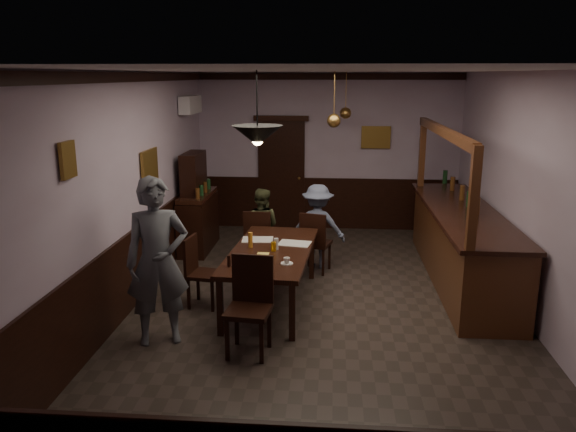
# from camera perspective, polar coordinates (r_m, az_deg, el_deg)

# --- Properties ---
(room) EXTENTS (5.01, 8.01, 3.01)m
(room) POSITION_cam_1_polar(r_m,az_deg,el_deg) (6.95, 3.71, 2.08)
(room) COLOR #2D2621
(room) RESTS_ON ground
(dining_table) EXTENTS (1.15, 2.26, 0.75)m
(dining_table) POSITION_cam_1_polar(r_m,az_deg,el_deg) (7.31, -1.69, -3.88)
(dining_table) COLOR black
(dining_table) RESTS_ON ground
(chair_far_left) EXTENTS (0.42, 0.42, 0.95)m
(chair_far_left) POSITION_cam_1_polar(r_m,az_deg,el_deg) (8.64, -3.08, -2.19)
(chair_far_left) COLOR black
(chair_far_left) RESTS_ON ground
(chair_far_right) EXTENTS (0.51, 0.51, 0.95)m
(chair_far_right) POSITION_cam_1_polar(r_m,az_deg,el_deg) (8.51, 2.72, -2.45)
(chair_far_right) COLOR black
(chair_far_right) RESTS_ON ground
(chair_near) EXTENTS (0.51, 0.51, 1.06)m
(chair_near) POSITION_cam_1_polar(r_m,az_deg,el_deg) (6.14, -3.85, -8.54)
(chair_near) COLOR black
(chair_near) RESTS_ON ground
(chair_side) EXTENTS (0.46, 0.46, 0.93)m
(chair_side) POSITION_cam_1_polar(r_m,az_deg,el_deg) (7.41, -9.05, -5.27)
(chair_side) COLOR black
(chair_side) RESTS_ON ground
(person_standing) EXTENTS (0.81, 0.66, 1.90)m
(person_standing) POSITION_cam_1_polar(r_m,az_deg,el_deg) (6.37, -13.11, -4.54)
(person_standing) COLOR #565962
(person_standing) RESTS_ON ground
(person_seated_left) EXTENTS (0.65, 0.54, 1.24)m
(person_seated_left) POSITION_cam_1_polar(r_m,az_deg,el_deg) (8.87, -2.77, -1.10)
(person_seated_left) COLOR #484C2D
(person_seated_left) RESTS_ON ground
(person_seated_right) EXTENTS (0.89, 0.56, 1.32)m
(person_seated_right) POSITION_cam_1_polar(r_m,az_deg,el_deg) (8.73, 3.02, -1.06)
(person_seated_right) COLOR slate
(person_seated_right) RESTS_ON ground
(newspaper_left) EXTENTS (0.44, 0.33, 0.01)m
(newspaper_left) POSITION_cam_1_polar(r_m,az_deg,el_deg) (7.71, -3.11, -2.40)
(newspaper_left) COLOR silver
(newspaper_left) RESTS_ON dining_table
(newspaper_right) EXTENTS (0.47, 0.37, 0.01)m
(newspaper_right) POSITION_cam_1_polar(r_m,az_deg,el_deg) (7.53, 0.66, -2.80)
(newspaper_right) COLOR silver
(newspaper_right) RESTS_ON dining_table
(napkin) EXTENTS (0.16, 0.16, 0.00)m
(napkin) POSITION_cam_1_polar(r_m,az_deg,el_deg) (7.10, -2.57, -3.89)
(napkin) COLOR #F1D058
(napkin) RESTS_ON dining_table
(saucer) EXTENTS (0.15, 0.15, 0.01)m
(saucer) POSITION_cam_1_polar(r_m,az_deg,el_deg) (6.74, -0.12, -4.84)
(saucer) COLOR white
(saucer) RESTS_ON dining_table
(coffee_cup) EXTENTS (0.09, 0.09, 0.07)m
(coffee_cup) POSITION_cam_1_polar(r_m,az_deg,el_deg) (6.70, -0.13, -4.55)
(coffee_cup) COLOR white
(coffee_cup) RESTS_ON saucer
(pastry_plate) EXTENTS (0.22, 0.22, 0.01)m
(pastry_plate) POSITION_cam_1_polar(r_m,az_deg,el_deg) (6.80, -2.84, -4.67)
(pastry_plate) COLOR white
(pastry_plate) RESTS_ON dining_table
(pastry_ring_a) EXTENTS (0.13, 0.13, 0.04)m
(pastry_ring_a) POSITION_cam_1_polar(r_m,az_deg,el_deg) (6.80, -3.28, -4.42)
(pastry_ring_a) COLOR #C68C47
(pastry_ring_a) RESTS_ON pastry_plate
(pastry_ring_b) EXTENTS (0.13, 0.13, 0.04)m
(pastry_ring_b) POSITION_cam_1_polar(r_m,az_deg,el_deg) (6.83, -2.75, -4.34)
(pastry_ring_b) COLOR #C68C47
(pastry_ring_b) RESTS_ON pastry_plate
(soda_can) EXTENTS (0.07, 0.07, 0.12)m
(soda_can) POSITION_cam_1_polar(r_m,az_deg,el_deg) (7.21, -1.48, -3.11)
(soda_can) COLOR orange
(soda_can) RESTS_ON dining_table
(beer_glass) EXTENTS (0.06, 0.06, 0.20)m
(beer_glass) POSITION_cam_1_polar(r_m,az_deg,el_deg) (7.36, -3.84, -2.44)
(beer_glass) COLOR #BF721E
(beer_glass) RESTS_ON dining_table
(water_glass) EXTENTS (0.06, 0.06, 0.15)m
(water_glass) POSITION_cam_1_polar(r_m,az_deg,el_deg) (7.26, -1.21, -2.86)
(water_glass) COLOR silver
(water_glass) RESTS_ON dining_table
(pepper_mill) EXTENTS (0.04, 0.04, 0.14)m
(pepper_mill) POSITION_cam_1_polar(r_m,az_deg,el_deg) (6.66, -6.02, -4.57)
(pepper_mill) COLOR black
(pepper_mill) RESTS_ON dining_table
(sideboard) EXTENTS (0.46, 1.27, 1.68)m
(sideboard) POSITION_cam_1_polar(r_m,az_deg,el_deg) (9.76, -9.20, 0.49)
(sideboard) COLOR black
(sideboard) RESTS_ON ground
(bar_counter) EXTENTS (0.93, 3.99, 2.24)m
(bar_counter) POSITION_cam_1_polar(r_m,az_deg,el_deg) (8.58, 17.19, -2.61)
(bar_counter) COLOR #4C2514
(bar_counter) RESTS_ON ground
(door_back) EXTENTS (0.90, 0.06, 2.10)m
(door_back) POSITION_cam_1_polar(r_m,az_deg,el_deg) (10.96, -0.68, 4.17)
(door_back) COLOR black
(door_back) RESTS_ON ground
(ac_unit) EXTENTS (0.20, 0.85, 0.30)m
(ac_unit) POSITION_cam_1_polar(r_m,az_deg,el_deg) (10.02, -9.89, 11.09)
(ac_unit) COLOR white
(ac_unit) RESTS_ON ground
(picture_left_small) EXTENTS (0.04, 0.28, 0.36)m
(picture_left_small) POSITION_cam_1_polar(r_m,az_deg,el_deg) (5.85, -21.47, 5.33)
(picture_left_small) COLOR olive
(picture_left_small) RESTS_ON ground
(picture_left_large) EXTENTS (0.04, 0.62, 0.48)m
(picture_left_large) POSITION_cam_1_polar(r_m,az_deg,el_deg) (8.11, -13.87, 4.88)
(picture_left_large) COLOR olive
(picture_left_large) RESTS_ON ground
(picture_back) EXTENTS (0.55, 0.04, 0.42)m
(picture_back) POSITION_cam_1_polar(r_m,az_deg,el_deg) (10.85, 8.92, 7.90)
(picture_back) COLOR olive
(picture_back) RESTS_ON ground
(pendant_iron) EXTENTS (0.56, 0.56, 0.81)m
(pendant_iron) POSITION_cam_1_polar(r_m,az_deg,el_deg) (6.20, -3.13, 8.16)
(pendant_iron) COLOR black
(pendant_iron) RESTS_ON ground
(pendant_brass_mid) EXTENTS (0.20, 0.20, 0.81)m
(pendant_brass_mid) POSITION_cam_1_polar(r_m,az_deg,el_deg) (8.32, 4.68, 9.62)
(pendant_brass_mid) COLOR #BF8C3F
(pendant_brass_mid) RESTS_ON ground
(pendant_brass_far) EXTENTS (0.20, 0.20, 0.81)m
(pendant_brass_far) POSITION_cam_1_polar(r_m,az_deg,el_deg) (10.01, 5.86, 10.35)
(pendant_brass_far) COLOR #BF8C3F
(pendant_brass_far) RESTS_ON ground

